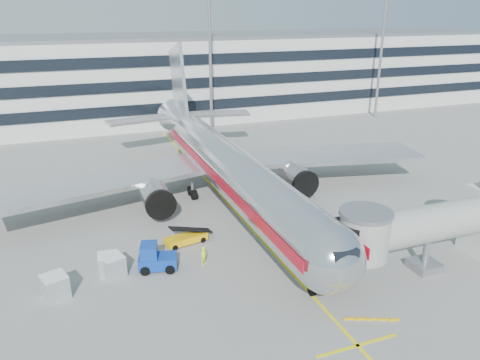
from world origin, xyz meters
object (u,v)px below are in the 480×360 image
object	(u,v)px
main_jet	(225,165)
cargo_container_left	(109,264)
belt_loader	(186,238)
ramp_worker	(204,256)
baggage_tug	(155,258)
cargo_container_right	(55,287)
cargo_container_front	(113,266)

from	to	relation	value
main_jet	cargo_container_left	xyz separation A→B (m)	(-13.88, -11.08, -3.38)
belt_loader	cargo_container_left	world-z (taller)	belt_loader
ramp_worker	baggage_tug	bearing A→B (deg)	140.32
main_jet	belt_loader	size ratio (longest dim) A/B	12.13
main_jet	cargo_container_right	size ratio (longest dim) A/B	23.58
belt_loader	baggage_tug	distance (m)	4.96
baggage_tug	cargo_container_front	bearing A→B (deg)	175.60
main_jet	ramp_worker	size ratio (longest dim) A/B	31.10
cargo_container_front	belt_loader	bearing A→B (deg)	25.28
baggage_tug	cargo_container_front	xyz separation A→B (m)	(-3.37, 0.26, -0.13)
baggage_tug	main_jet	bearing A→B (deg)	49.13
cargo_container_right	cargo_container_front	xyz separation A→B (m)	(4.35, 1.59, -0.03)
cargo_container_left	cargo_container_front	distance (m)	0.55
main_jet	ramp_worker	distance (m)	14.41
cargo_container_left	ramp_worker	distance (m)	7.73
belt_loader	cargo_container_right	world-z (taller)	belt_loader
baggage_tug	cargo_container_left	world-z (taller)	baggage_tug
belt_loader	cargo_container_left	size ratio (longest dim) A/B	2.44
main_jet	baggage_tug	xyz separation A→B (m)	(-10.23, -11.82, -3.22)
cargo_container_front	ramp_worker	size ratio (longest dim) A/B	1.27
ramp_worker	cargo_container_right	bearing A→B (deg)	153.32
belt_loader	ramp_worker	distance (m)	4.22
main_jet	baggage_tug	bearing A→B (deg)	-130.87
cargo_container_left	ramp_worker	xyz separation A→B (m)	(7.59, -1.42, -0.04)
cargo_container_right	cargo_container_left	bearing A→B (deg)	26.84
main_jet	belt_loader	world-z (taller)	main_jet
belt_loader	cargo_container_right	size ratio (longest dim) A/B	1.95
cargo_container_left	cargo_container_right	bearing A→B (deg)	-153.16
cargo_container_right	ramp_worker	world-z (taller)	cargo_container_right
main_jet	ramp_worker	xyz separation A→B (m)	(-6.28, -12.51, -3.42)
main_jet	baggage_tug	distance (m)	15.96
belt_loader	baggage_tug	bearing A→B (deg)	-134.89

